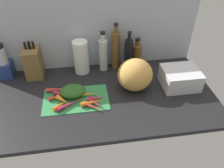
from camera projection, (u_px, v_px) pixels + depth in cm
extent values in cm
cube|color=black|center=(91.00, 97.00, 152.28)|extent=(170.00, 80.00, 3.00)
cube|color=#ADB7C1|center=(85.00, 31.00, 162.13)|extent=(170.00, 3.00, 60.00)
cube|color=#338C4C|center=(76.00, 99.00, 147.70)|extent=(43.69, 26.03, 0.80)
cone|color=red|center=(93.00, 107.00, 139.64)|extent=(12.97, 11.05, 2.66)
cone|color=orange|center=(63.00, 100.00, 143.75)|extent=(9.65, 10.00, 3.40)
cone|color=red|center=(56.00, 97.00, 146.66)|extent=(10.63, 5.59, 2.74)
cone|color=orange|center=(92.00, 102.00, 142.16)|extent=(14.90, 5.75, 3.24)
cone|color=#B2264C|center=(70.00, 104.00, 141.39)|extent=(16.72, 11.04, 2.77)
cone|color=#B2264C|center=(77.00, 94.00, 148.39)|extent=(10.68, 4.63, 3.54)
cone|color=#B2264C|center=(64.00, 95.00, 147.81)|extent=(14.86, 10.60, 3.37)
cone|color=orange|center=(73.00, 94.00, 149.59)|extent=(13.39, 9.60, 2.48)
cone|color=red|center=(59.00, 89.00, 152.46)|extent=(17.10, 3.68, 3.05)
cone|color=#B2264C|center=(97.00, 104.00, 141.80)|extent=(11.45, 11.62, 2.13)
cone|color=orange|center=(89.00, 94.00, 149.03)|extent=(17.23, 2.96, 2.50)
cone|color=#B2264C|center=(96.00, 98.00, 145.23)|extent=(12.18, 3.54, 3.37)
cone|color=orange|center=(60.00, 105.00, 140.50)|extent=(9.94, 9.65, 2.91)
ellipsoid|color=#2D6023|center=(73.00, 91.00, 148.03)|extent=(16.86, 12.97, 7.13)
ellipsoid|color=gold|center=(135.00, 75.00, 150.36)|extent=(24.18, 22.27, 23.11)
cube|color=brown|center=(33.00, 63.00, 162.35)|extent=(11.97, 15.47, 22.63)
cylinder|color=black|center=(25.00, 46.00, 153.94)|extent=(1.53, 1.53, 5.50)
cylinder|color=black|center=(29.00, 45.00, 154.31)|extent=(2.12, 2.12, 5.50)
cylinder|color=black|center=(33.00, 45.00, 154.59)|extent=(1.61, 1.61, 5.50)
cube|color=navy|center=(5.00, 70.00, 164.68)|extent=(11.40, 11.40, 12.06)
cylinder|color=silver|center=(0.00, 55.00, 156.86)|extent=(8.55, 8.55, 12.84)
cylinder|color=white|center=(81.00, 57.00, 165.34)|extent=(11.40, 11.40, 26.04)
cylinder|color=silver|center=(103.00, 55.00, 168.36)|extent=(6.67, 6.67, 24.92)
cylinder|color=silver|center=(103.00, 37.00, 158.82)|extent=(3.29, 3.29, 5.46)
cylinder|color=black|center=(103.00, 33.00, 156.60)|extent=(3.78, 3.78, 1.60)
cylinder|color=brown|center=(116.00, 51.00, 168.64)|extent=(6.49, 6.49, 29.96)
cylinder|color=brown|center=(116.00, 29.00, 157.46)|extent=(2.83, 2.83, 5.66)
cylinder|color=black|center=(116.00, 24.00, 155.18)|extent=(3.26, 3.26, 1.60)
cylinder|color=black|center=(128.00, 56.00, 167.54)|extent=(6.31, 6.31, 25.53)
cylinder|color=black|center=(129.00, 37.00, 157.86)|extent=(2.66, 2.66, 5.31)
cylinder|color=black|center=(130.00, 33.00, 155.69)|extent=(3.06, 3.06, 1.60)
cylinder|color=brown|center=(136.00, 56.00, 174.10)|extent=(7.58, 7.58, 18.39)
cylinder|color=brown|center=(138.00, 43.00, 166.96)|extent=(3.41, 3.41, 4.33)
cylinder|color=black|center=(138.00, 39.00, 165.10)|extent=(3.92, 3.92, 1.60)
cube|color=silver|center=(180.00, 78.00, 156.04)|extent=(25.27, 21.85, 12.98)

